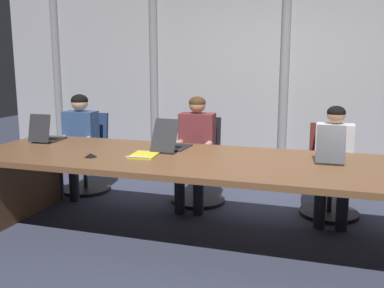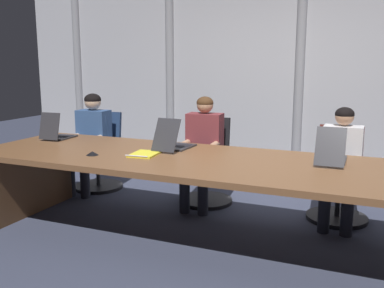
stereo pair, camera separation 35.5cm
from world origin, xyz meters
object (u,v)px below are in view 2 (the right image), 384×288
(laptop_left_end, at_px, (57,134))
(conference_mic_middle, at_px, (92,153))
(office_chair_left_end, at_px, (100,159))
(laptop_left_mid, at_px, (175,143))
(laptop_center, at_px, (331,155))
(office_chair_center, at_px, (339,184))
(person_left_mid, at_px, (202,145))
(person_left_end, at_px, (90,136))
(person_center, at_px, (341,160))
(office_chair_left_mid, at_px, (207,170))
(spiral_notepad, at_px, (144,154))

(laptop_left_end, xyz_separation_m, conference_mic_middle, (0.84, -0.54, -0.04))
(conference_mic_middle, bearing_deg, office_chair_left_end, 123.00)
(laptop_left_mid, bearing_deg, laptop_center, -86.81)
(office_chair_left_end, xyz_separation_m, conference_mic_middle, (0.84, -1.30, 0.40))
(laptop_center, xyz_separation_m, office_chair_center, (0.02, 0.76, -0.45))
(laptop_left_mid, xyz_separation_m, person_left_mid, (0.04, 0.61, -0.13))
(laptop_left_end, relative_size, office_chair_left_end, 0.41)
(laptop_left_end, distance_m, person_left_mid, 1.57)
(person_left_end, bearing_deg, laptop_center, 75.55)
(laptop_center, relative_size, conference_mic_middle, 4.49)
(laptop_left_end, xyz_separation_m, person_center, (2.87, 0.59, -0.16))
(office_chair_left_mid, height_order, conference_mic_middle, office_chair_left_mid)
(office_chair_left_end, relative_size, person_left_mid, 0.79)
(office_chair_left_mid, distance_m, person_center, 1.47)
(person_center, bearing_deg, spiral_notepad, -59.41)
(person_center, bearing_deg, office_chair_center, -173.38)
(office_chair_left_end, xyz_separation_m, office_chair_center, (2.85, -0.00, -0.00))
(office_chair_center, xyz_separation_m, person_center, (0.02, -0.16, 0.29))
(conference_mic_middle, bearing_deg, person_left_mid, 62.06)
(office_chair_left_mid, distance_m, person_left_mid, 0.35)
(laptop_left_mid, relative_size, person_left_end, 0.42)
(person_left_end, xyz_separation_m, person_left_mid, (1.46, -0.00, -0.01))
(person_left_end, bearing_deg, laptop_left_mid, 64.35)
(laptop_left_end, xyz_separation_m, laptop_left_mid, (1.40, -0.01, 0.00))
(laptop_left_mid, distance_m, person_left_mid, 0.62)
(person_left_end, bearing_deg, laptop_left_end, -0.91)
(person_left_end, bearing_deg, person_center, 87.40)
(office_chair_left_end, bearing_deg, office_chair_left_mid, 83.00)
(office_chair_left_mid, xyz_separation_m, person_left_end, (-1.45, -0.16, 0.32))
(laptop_left_end, height_order, laptop_center, laptop_center)
(person_left_mid, xyz_separation_m, person_center, (1.43, -0.01, -0.03))
(laptop_left_end, distance_m, person_left_end, 0.61)
(laptop_left_mid, bearing_deg, person_center, -64.71)
(laptop_left_mid, bearing_deg, conference_mic_middle, 136.80)
(office_chair_center, distance_m, person_left_end, 2.89)
(office_chair_left_mid, bearing_deg, laptop_left_mid, -9.86)
(spiral_notepad, bearing_deg, office_chair_center, 29.28)
(laptop_left_end, height_order, office_chair_left_end, laptop_left_end)
(laptop_left_end, xyz_separation_m, office_chair_center, (2.85, 0.75, -0.44))
(conference_mic_middle, bearing_deg, person_center, 29.13)
(laptop_left_end, bearing_deg, office_chair_left_end, -3.11)
(person_left_end, relative_size, person_left_mid, 0.99)
(office_chair_left_end, distance_m, person_center, 2.89)
(person_center, relative_size, conference_mic_middle, 10.30)
(laptop_left_mid, bearing_deg, office_chair_left_end, 64.62)
(office_chair_left_mid, distance_m, person_left_end, 1.50)
(person_left_mid, bearing_deg, office_chair_left_mid, 177.68)
(office_chair_left_end, bearing_deg, laptop_center, 67.94)
(office_chair_center, bearing_deg, office_chair_left_end, -95.06)
(office_chair_left_end, distance_m, office_chair_center, 2.85)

